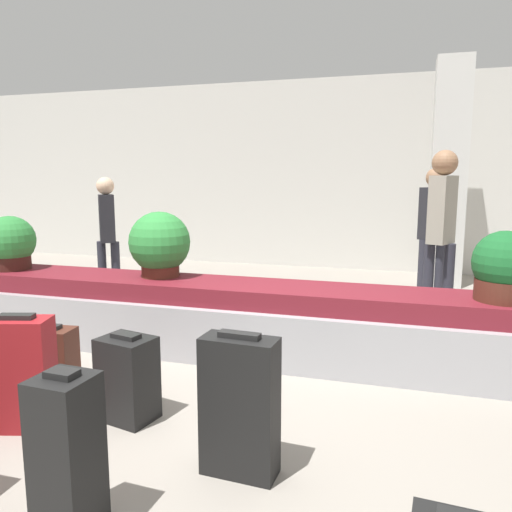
# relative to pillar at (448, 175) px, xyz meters

# --- Properties ---
(ground_plane) EXTENTS (18.00, 18.00, 0.00)m
(ground_plane) POSITION_rel_pillar_xyz_m (-1.79, -4.87, -1.60)
(ground_plane) COLOR gray
(back_wall) EXTENTS (18.00, 0.06, 3.20)m
(back_wall) POSITION_rel_pillar_xyz_m (-1.79, 0.94, 0.00)
(back_wall) COLOR beige
(back_wall) RESTS_ON ground_plane
(carousel) EXTENTS (7.02, 0.78, 0.64)m
(carousel) POSITION_rel_pillar_xyz_m (-1.79, -3.60, -1.30)
(carousel) COLOR #9E9EA3
(carousel) RESTS_ON ground_plane
(pillar) EXTENTS (0.48, 0.48, 3.20)m
(pillar) POSITION_rel_pillar_xyz_m (0.00, 0.00, 0.00)
(pillar) COLOR silver
(pillar) RESTS_ON ground_plane
(suitcase_0) EXTENTS (0.42, 0.25, 0.51)m
(suitcase_0) POSITION_rel_pillar_xyz_m (-3.02, -4.78, -1.36)
(suitcase_0) COLOR #472319
(suitcase_0) RESTS_ON ground_plane
(suitcase_1) EXTENTS (0.41, 0.21, 0.78)m
(suitcase_1) POSITION_rel_pillar_xyz_m (-1.36, -5.35, -1.22)
(suitcase_1) COLOR black
(suitcase_1) RESTS_ON ground_plane
(suitcase_4) EXTENTS (0.25, 0.26, 0.76)m
(suitcase_4) POSITION_rel_pillar_xyz_m (-1.93, -6.00, -1.23)
(suitcase_4) COLOR black
(suitcase_4) RESTS_ON ground_plane
(suitcase_5) EXTENTS (0.43, 0.31, 0.74)m
(suitcase_5) POSITION_rel_pillar_xyz_m (-2.81, -5.28, -1.24)
(suitcase_5) COLOR maroon
(suitcase_5) RESTS_ON ground_plane
(suitcase_6) EXTENTS (0.39, 0.33, 0.58)m
(suitcase_6) POSITION_rel_pillar_xyz_m (-2.24, -4.98, -1.32)
(suitcase_6) COLOR black
(suitcase_6) RESTS_ON ground_plane
(potted_plant_0) EXTENTS (0.57, 0.57, 0.61)m
(potted_plant_0) POSITION_rel_pillar_xyz_m (-2.75, -3.52, -0.66)
(potted_plant_0) COLOR #4C2319
(potted_plant_0) RESTS_ON carousel
(potted_plant_1) EXTENTS (0.49, 0.49, 0.54)m
(potted_plant_1) POSITION_rel_pillar_xyz_m (-4.37, -3.62, -0.70)
(potted_plant_1) COLOR #381914
(potted_plant_1) RESTS_ON carousel
(potted_plant_2) EXTENTS (0.48, 0.48, 0.53)m
(potted_plant_2) POSITION_rel_pillar_xyz_m (0.17, -3.62, -0.71)
(potted_plant_2) COLOR #4C2319
(potted_plant_2) RESTS_ON carousel
(traveler_0) EXTENTS (0.33, 0.36, 1.56)m
(traveler_0) POSITION_rel_pillar_xyz_m (-4.18, -2.18, -0.68)
(traveler_0) COLOR #282833
(traveler_0) RESTS_ON ground_plane
(traveler_1) EXTENTS (0.31, 0.37, 1.84)m
(traveler_1) POSITION_rel_pillar_xyz_m (-0.20, -2.20, -0.48)
(traveler_1) COLOR #282833
(traveler_1) RESTS_ON ground_plane
(traveler_2) EXTENTS (0.37, 0.32, 1.67)m
(traveler_2) POSITION_rel_pillar_xyz_m (-0.23, -1.25, -0.60)
(traveler_2) COLOR #282833
(traveler_2) RESTS_ON ground_plane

